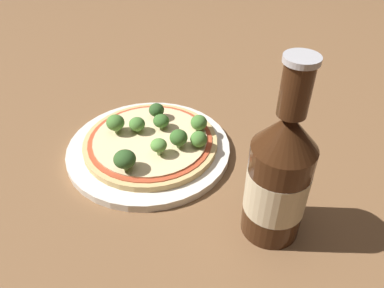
% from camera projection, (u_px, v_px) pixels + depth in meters
% --- Properties ---
extents(ground_plane, '(3.00, 3.00, 0.00)m').
position_uv_depth(ground_plane, '(156.00, 150.00, 0.59)').
color(ground_plane, brown).
extents(plate, '(0.25, 0.25, 0.01)m').
position_uv_depth(plate, '(148.00, 148.00, 0.58)').
color(plate, silver).
rests_on(plate, ground_plane).
extents(pizza, '(0.21, 0.21, 0.01)m').
position_uv_depth(pizza, '(150.00, 141.00, 0.58)').
color(pizza, tan).
rests_on(pizza, plate).
extents(broccoli_floret_0, '(0.03, 0.03, 0.03)m').
position_uv_depth(broccoli_floret_0, '(115.00, 123.00, 0.57)').
color(broccoli_floret_0, '#89A866').
rests_on(broccoli_floret_0, pizza).
extents(broccoli_floret_1, '(0.02, 0.02, 0.03)m').
position_uv_depth(broccoli_floret_1, '(159.00, 145.00, 0.53)').
color(broccoli_floret_1, '#89A866').
rests_on(broccoli_floret_1, pizza).
extents(broccoli_floret_2, '(0.03, 0.03, 0.02)m').
position_uv_depth(broccoli_floret_2, '(199.00, 123.00, 0.58)').
color(broccoli_floret_2, '#89A866').
rests_on(broccoli_floret_2, pizza).
extents(broccoli_floret_3, '(0.02, 0.02, 0.02)m').
position_uv_depth(broccoli_floret_3, '(137.00, 124.00, 0.58)').
color(broccoli_floret_3, '#89A866').
rests_on(broccoli_floret_3, pizza).
extents(broccoli_floret_4, '(0.02, 0.02, 0.03)m').
position_uv_depth(broccoli_floret_4, '(157.00, 110.00, 0.60)').
color(broccoli_floret_4, '#89A866').
rests_on(broccoli_floret_4, pizza).
extents(broccoli_floret_5, '(0.03, 0.03, 0.02)m').
position_uv_depth(broccoli_floret_5, '(199.00, 139.00, 0.55)').
color(broccoli_floret_5, '#89A866').
rests_on(broccoli_floret_5, pizza).
extents(broccoli_floret_6, '(0.03, 0.03, 0.03)m').
position_uv_depth(broccoli_floret_6, '(179.00, 138.00, 0.54)').
color(broccoli_floret_6, '#89A866').
rests_on(broccoli_floret_6, pizza).
extents(broccoli_floret_7, '(0.03, 0.03, 0.02)m').
position_uv_depth(broccoli_floret_7, '(161.00, 121.00, 0.58)').
color(broccoli_floret_7, '#89A866').
rests_on(broccoli_floret_7, pizza).
extents(broccoli_floret_8, '(0.03, 0.03, 0.03)m').
position_uv_depth(broccoli_floret_8, '(125.00, 159.00, 0.50)').
color(broccoli_floret_8, '#89A866').
rests_on(broccoli_floret_8, pizza).
extents(beer_bottle, '(0.07, 0.07, 0.23)m').
position_uv_depth(beer_bottle, '(279.00, 177.00, 0.42)').
color(beer_bottle, '#381E0F').
rests_on(beer_bottle, ground_plane).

